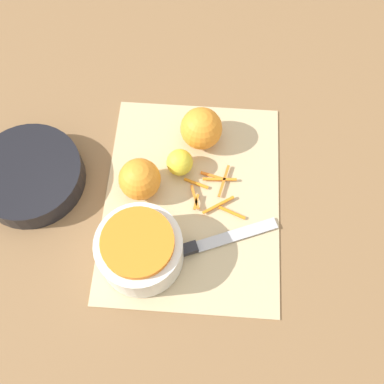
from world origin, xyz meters
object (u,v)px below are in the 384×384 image
at_px(bowl_dark, 30,175).
at_px(orange_left, 201,128).
at_px(knife, 191,248).
at_px(bowl_speckled, 140,249).
at_px(lemon, 180,162).
at_px(orange_right, 140,179).

relative_size(bowl_dark, orange_left, 2.46).
relative_size(bowl_dark, knife, 0.88).
height_order(bowl_speckled, orange_left, bowl_speckled).
xyz_separation_m(knife, orange_left, (0.23, -0.00, 0.04)).
height_order(orange_left, lemon, orange_left).
distance_m(bowl_dark, knife, 0.34).
distance_m(bowl_speckled, bowl_dark, 0.27).
bearing_deg(knife, bowl_dark, 137.62).
bearing_deg(bowl_speckled, orange_right, 7.09).
bearing_deg(bowl_speckled, bowl_dark, 58.90).
relative_size(knife, orange_left, 2.81).
height_order(bowl_dark, orange_left, orange_left).
bearing_deg(lemon, bowl_dark, 98.86).
xyz_separation_m(knife, orange_right, (0.12, 0.11, 0.03)).
bearing_deg(bowl_speckled, knife, -77.03).
bearing_deg(bowl_speckled, orange_left, -19.68).
relative_size(bowl_speckled, orange_left, 1.81).
bearing_deg(orange_right, bowl_dark, 89.01).
distance_m(bowl_speckled, lemon, 0.19).
distance_m(bowl_dark, orange_left, 0.34).
relative_size(bowl_dark, orange_right, 2.58).
bearing_deg(knife, lemon, 79.92).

